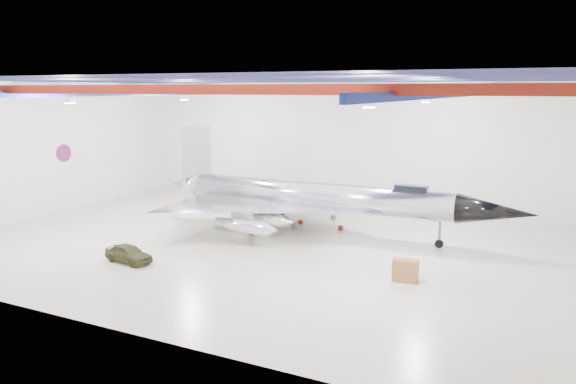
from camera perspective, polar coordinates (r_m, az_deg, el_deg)
The scene contains 15 objects.
floor at distance 38.78m, azimuth -3.47°, elevation -5.19°, with size 40.00×40.00×0.00m, color beige.
wall_back at distance 51.12m, azimuth 4.92°, elevation 4.86°, with size 40.00×40.00×0.00m, color silver.
wall_left at distance 50.69m, azimuth -23.58°, elevation 3.98°, with size 30.00×30.00×0.00m, color silver.
ceiling at distance 37.35m, azimuth -3.66°, elevation 11.29°, with size 40.00×40.00×0.00m, color #0A0F38.
ceiling_structure at distance 37.35m, azimuth -3.65°, elevation 10.25°, with size 39.50×29.50×1.08m.
wall_roundel at distance 51.99m, azimuth -21.81°, elevation 3.69°, with size 1.50×1.50×0.10m, color #B21414.
jet_aircraft at distance 40.87m, azimuth 2.75°, elevation -0.77°, with size 27.91×16.06×7.62m.
jeep at distance 35.71m, azimuth -15.89°, elevation -6.02°, with size 1.33×3.30×1.12m, color #3A3B1D.
desk at distance 31.67m, azimuth 11.84°, elevation -7.83°, with size 1.37×0.68×1.25m, color brown.
toolbox_red at distance 44.00m, azimuth 1.24°, elevation -3.09°, with size 0.42×0.33×0.29m, color maroon.
engine_drum at distance 42.42m, azimuth 0.70°, elevation -3.46°, with size 0.55×0.55×0.49m, color #59595B.
crate_small at distance 48.93m, azimuth -8.13°, elevation -1.83°, with size 0.37×0.29×0.26m, color #59595B.
tool_chest at distance 42.32m, azimuth 5.36°, elevation -3.64°, with size 0.38×0.38×0.34m, color maroon.
oil_barrel at distance 44.13m, azimuth -0.72°, elevation -2.96°, with size 0.59×0.47×0.41m, color olive.
spares_box at distance 45.58m, azimuth 4.63°, elevation -2.59°, with size 0.41×0.41×0.37m, color #59595B.
Camera 1 is at (18.76, -32.29, 10.43)m, focal length 35.00 mm.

